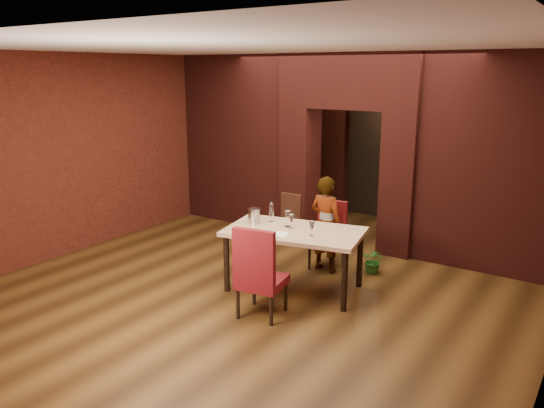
% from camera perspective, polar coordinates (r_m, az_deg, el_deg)
% --- Properties ---
extents(floor, '(8.00, 8.00, 0.00)m').
position_cam_1_polar(floor, '(7.75, 1.22, -7.96)').
color(floor, '#482E12').
rests_on(floor, ground).
extents(ceiling, '(7.00, 8.00, 0.04)m').
position_cam_1_polar(ceiling, '(7.18, 1.36, 16.41)').
color(ceiling, silver).
rests_on(ceiling, ground).
extents(wall_back, '(7.00, 0.04, 3.20)m').
position_cam_1_polar(wall_back, '(10.84, 12.94, 6.86)').
color(wall_back, maroon).
rests_on(wall_back, ground).
extents(wall_front, '(7.00, 0.04, 3.20)m').
position_cam_1_polar(wall_front, '(4.58, -27.09, -4.26)').
color(wall_front, maroon).
rests_on(wall_front, ground).
extents(wall_left, '(0.04, 8.00, 3.20)m').
position_cam_1_polar(wall_left, '(9.63, -16.58, 5.73)').
color(wall_left, maroon).
rests_on(wall_left, ground).
extents(pillar_left, '(0.55, 0.55, 2.30)m').
position_cam_1_polar(pillar_left, '(9.54, 3.01, 3.49)').
color(pillar_left, maroon).
rests_on(pillar_left, ground).
extents(pillar_right, '(0.55, 0.55, 2.30)m').
position_cam_1_polar(pillar_right, '(8.73, 13.74, 2.09)').
color(pillar_right, maroon).
rests_on(pillar_right, ground).
extents(lintel, '(2.45, 0.55, 0.90)m').
position_cam_1_polar(lintel, '(8.92, 8.51, 12.96)').
color(lintel, maroon).
rests_on(lintel, ground).
extents(wing_wall_left, '(2.28, 0.35, 3.20)m').
position_cam_1_polar(wing_wall_left, '(10.26, -3.77, 6.79)').
color(wing_wall_left, maroon).
rests_on(wing_wall_left, ground).
extents(wing_wall_right, '(2.28, 0.35, 3.20)m').
position_cam_1_polar(wing_wall_right, '(8.28, 23.11, 3.87)').
color(wing_wall_right, maroon).
rests_on(wing_wall_right, ground).
extents(vent_panel, '(0.40, 0.03, 0.50)m').
position_cam_1_polar(vent_panel, '(9.43, 2.03, -0.37)').
color(vent_panel, '#AC5931').
rests_on(vent_panel, ground).
extents(rear_door, '(0.90, 0.08, 2.10)m').
position_cam_1_polar(rear_door, '(11.01, 10.72, 4.19)').
color(rear_door, black).
rests_on(rear_door, ground).
extents(rear_door_frame, '(1.02, 0.04, 2.22)m').
position_cam_1_polar(rear_door_frame, '(10.98, 10.64, 4.16)').
color(rear_door_frame, black).
rests_on(rear_door_frame, ground).
extents(dining_table, '(1.98, 1.37, 0.85)m').
position_cam_1_polar(dining_table, '(7.25, 2.37, -5.98)').
color(dining_table, tan).
rests_on(dining_table, ground).
extents(chair_far, '(0.50, 0.50, 1.01)m').
position_cam_1_polar(chair_far, '(8.02, 5.93, -3.41)').
color(chair_far, maroon).
rests_on(chair_far, ground).
extents(chair_near, '(0.61, 0.61, 1.15)m').
position_cam_1_polar(chair_near, '(6.45, -1.08, -7.16)').
color(chair_near, maroon).
rests_on(chair_near, ground).
extents(person_seated, '(0.56, 0.41, 1.44)m').
position_cam_1_polar(person_seated, '(7.86, 5.83, -2.15)').
color(person_seated, beige).
rests_on(person_seated, ground).
extents(wine_glass_a, '(0.09, 0.09, 0.22)m').
position_cam_1_polar(wine_glass_a, '(7.21, 1.69, -1.60)').
color(wine_glass_a, white).
rests_on(wine_glass_a, dining_table).
extents(wine_glass_b, '(0.08, 0.08, 0.19)m').
position_cam_1_polar(wine_glass_b, '(7.17, 2.11, -1.86)').
color(wine_glass_b, white).
rests_on(wine_glass_b, dining_table).
extents(wine_glass_c, '(0.08, 0.08, 0.19)m').
position_cam_1_polar(wine_glass_c, '(6.85, 4.30, -2.65)').
color(wine_glass_c, silver).
rests_on(wine_glass_c, dining_table).
extents(tasting_sheet, '(0.34, 0.30, 0.00)m').
position_cam_1_polar(tasting_sheet, '(6.93, 0.44, -3.22)').
color(tasting_sheet, white).
rests_on(tasting_sheet, dining_table).
extents(wine_bucket, '(0.17, 0.17, 0.21)m').
position_cam_1_polar(wine_bucket, '(7.41, -1.92, -1.25)').
color(wine_bucket, '#ACACB2').
rests_on(wine_bucket, dining_table).
extents(water_bottle, '(0.07, 0.07, 0.28)m').
position_cam_1_polar(water_bottle, '(7.45, -0.08, -0.84)').
color(water_bottle, white).
rests_on(water_bottle, dining_table).
extents(potted_plant, '(0.35, 0.31, 0.39)m').
position_cam_1_polar(potted_plant, '(8.00, 10.89, -6.01)').
color(potted_plant, '#25661F').
rests_on(potted_plant, ground).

